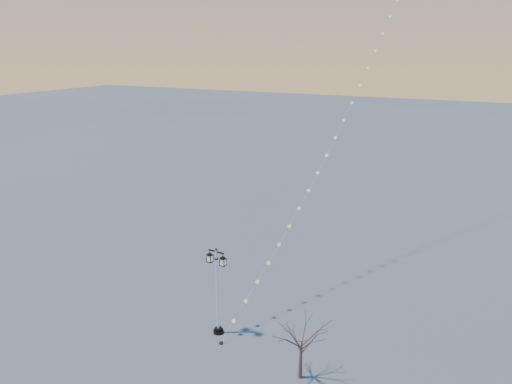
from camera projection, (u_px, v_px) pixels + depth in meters
The scene contains 4 objects.
ground at pixel (210, 346), 27.70m from camera, with size 300.00×300.00×0.00m, color #5E5E5F.
street_lamp at pixel (217, 287), 28.05m from camera, with size 1.47×0.64×5.78m.
bare_tree at pixel (301, 337), 24.32m from camera, with size 2.21×2.21×3.66m.
kite_train at pixel (354, 70), 34.87m from camera, with size 6.87×30.91×31.21m.
Camera 1 is at (12.93, -19.98, 17.15)m, focal length 32.38 mm.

